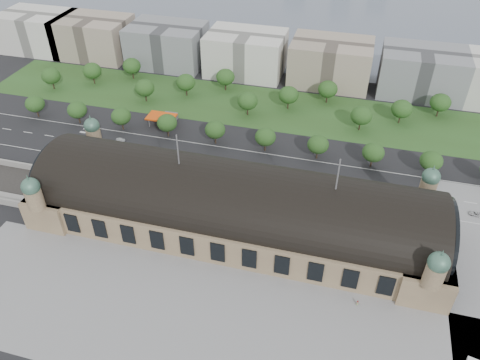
% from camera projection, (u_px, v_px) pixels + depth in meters
% --- Properties ---
extents(ground, '(900.00, 900.00, 0.00)m').
position_uv_depth(ground, '(234.00, 226.00, 176.66)').
color(ground, black).
rests_on(ground, ground).
extents(station, '(150.00, 48.40, 44.30)m').
position_uv_depth(station, '(234.00, 206.00, 170.37)').
color(station, '#99805F').
rests_on(station, ground).
extents(plaza_south, '(190.00, 48.00, 0.12)m').
position_uv_depth(plaza_south, '(227.00, 329.00, 140.99)').
color(plaza_south, gray).
rests_on(plaza_south, ground).
extents(road_slab, '(260.00, 26.00, 0.10)m').
position_uv_depth(road_slab, '(214.00, 162.00, 209.80)').
color(road_slab, black).
rests_on(road_slab, ground).
extents(grass_belt, '(300.00, 45.00, 0.10)m').
position_uv_depth(grass_belt, '(254.00, 106.00, 250.78)').
color(grass_belt, '#2D4F1F').
rests_on(grass_belt, ground).
extents(petrol_station, '(14.00, 13.00, 5.05)m').
position_uv_depth(petrol_station, '(166.00, 117.00, 235.83)').
color(petrol_station, '#E54B0D').
rests_on(petrol_station, ground).
extents(office_0, '(45.00, 32.00, 24.00)m').
position_uv_depth(office_0, '(39.00, 31.00, 305.93)').
color(office_0, silver).
rests_on(office_0, ground).
extents(office_1, '(45.00, 32.00, 24.00)m').
position_uv_depth(office_1, '(94.00, 37.00, 297.69)').
color(office_1, tan).
rests_on(office_1, ground).
extents(office_2, '(45.00, 32.00, 24.00)m').
position_uv_depth(office_2, '(167.00, 45.00, 287.39)').
color(office_2, gray).
rests_on(office_2, ground).
extents(office_3, '(45.00, 32.00, 24.00)m').
position_uv_depth(office_3, '(246.00, 53.00, 277.09)').
color(office_3, silver).
rests_on(office_3, ground).
extents(office_4, '(45.00, 32.00, 24.00)m').
position_uv_depth(office_4, '(330.00, 62.00, 266.79)').
color(office_4, tan).
rests_on(office_4, ground).
extents(office_5, '(45.00, 32.00, 24.00)m').
position_uv_depth(office_5, '(422.00, 72.00, 256.49)').
color(office_5, gray).
rests_on(office_5, ground).
extents(tree_row_0, '(9.60, 9.60, 11.52)m').
position_uv_depth(tree_row_0, '(35.00, 104.00, 237.32)').
color(tree_row_0, '#2D2116').
rests_on(tree_row_0, ground).
extents(tree_row_1, '(9.60, 9.60, 11.52)m').
position_uv_depth(tree_row_1, '(77.00, 110.00, 232.38)').
color(tree_row_1, '#2D2116').
rests_on(tree_row_1, ground).
extents(tree_row_2, '(9.60, 9.60, 11.52)m').
position_uv_depth(tree_row_2, '(121.00, 116.00, 227.43)').
color(tree_row_2, '#2D2116').
rests_on(tree_row_2, ground).
extents(tree_row_3, '(9.60, 9.60, 11.52)m').
position_uv_depth(tree_row_3, '(167.00, 123.00, 222.49)').
color(tree_row_3, '#2D2116').
rests_on(tree_row_3, ground).
extents(tree_row_4, '(9.60, 9.60, 11.52)m').
position_uv_depth(tree_row_4, '(215.00, 130.00, 217.54)').
color(tree_row_4, '#2D2116').
rests_on(tree_row_4, ground).
extents(tree_row_5, '(9.60, 9.60, 11.52)m').
position_uv_depth(tree_row_5, '(265.00, 137.00, 212.60)').
color(tree_row_5, '#2D2116').
rests_on(tree_row_5, ground).
extents(tree_row_6, '(9.60, 9.60, 11.52)m').
position_uv_depth(tree_row_6, '(318.00, 145.00, 207.65)').
color(tree_row_6, '#2D2116').
rests_on(tree_row_6, ground).
extents(tree_row_7, '(9.60, 9.60, 11.52)m').
position_uv_depth(tree_row_7, '(373.00, 152.00, 202.71)').
color(tree_row_7, '#2D2116').
rests_on(tree_row_7, ground).
extents(tree_row_8, '(9.60, 9.60, 11.52)m').
position_uv_depth(tree_row_8, '(431.00, 161.00, 197.77)').
color(tree_row_8, '#2D2116').
rests_on(tree_row_8, ground).
extents(tree_belt_0, '(10.40, 10.40, 12.48)m').
position_uv_depth(tree_belt_0, '(51.00, 76.00, 261.92)').
color(tree_belt_0, '#2D2116').
rests_on(tree_belt_0, ground).
extents(tree_belt_1, '(10.40, 10.40, 12.48)m').
position_uv_depth(tree_belt_1, '(92.00, 71.00, 267.17)').
color(tree_belt_1, '#2D2116').
rests_on(tree_belt_1, ground).
extents(tree_belt_2, '(10.40, 10.40, 12.48)m').
position_uv_depth(tree_belt_2, '(132.00, 66.00, 272.42)').
color(tree_belt_2, '#2D2116').
rests_on(tree_belt_2, ground).
extents(tree_belt_3, '(10.40, 10.40, 12.48)m').
position_uv_depth(tree_belt_3, '(145.00, 88.00, 250.17)').
color(tree_belt_3, '#2D2116').
rests_on(tree_belt_3, ground).
extents(tree_belt_4, '(10.40, 10.40, 12.48)m').
position_uv_depth(tree_belt_4, '(186.00, 82.00, 255.43)').
color(tree_belt_4, '#2D2116').
rests_on(tree_belt_4, ground).
extents(tree_belt_5, '(10.40, 10.40, 12.48)m').
position_uv_depth(tree_belt_5, '(225.00, 77.00, 260.68)').
color(tree_belt_5, '#2D2116').
rests_on(tree_belt_5, ground).
extents(tree_belt_6, '(10.40, 10.40, 12.48)m').
position_uv_depth(tree_belt_6, '(248.00, 101.00, 238.43)').
color(tree_belt_6, '#2D2116').
rests_on(tree_belt_6, ground).
extents(tree_belt_7, '(10.40, 10.40, 12.48)m').
position_uv_depth(tree_belt_7, '(289.00, 95.00, 243.68)').
color(tree_belt_7, '#2D2116').
rests_on(tree_belt_7, ground).
extents(tree_belt_8, '(10.40, 10.40, 12.48)m').
position_uv_depth(tree_belt_8, '(328.00, 89.00, 248.93)').
color(tree_belt_8, '#2D2116').
rests_on(tree_belt_8, ground).
extents(tree_belt_9, '(10.40, 10.40, 12.48)m').
position_uv_depth(tree_belt_9, '(361.00, 116.00, 226.69)').
color(tree_belt_9, '#2D2116').
rests_on(tree_belt_9, ground).
extents(tree_belt_10, '(10.40, 10.40, 12.48)m').
position_uv_depth(tree_belt_10, '(402.00, 109.00, 231.94)').
color(tree_belt_10, '#2D2116').
rests_on(tree_belt_10, ground).
extents(tree_belt_11, '(10.40, 10.40, 12.48)m').
position_uv_depth(tree_belt_11, '(440.00, 102.00, 237.19)').
color(tree_belt_11, '#2D2116').
rests_on(tree_belt_11, ground).
extents(traffic_car_0, '(4.28, 1.94, 1.43)m').
position_uv_depth(traffic_car_0, '(60.00, 145.00, 219.35)').
color(traffic_car_0, silver).
rests_on(traffic_car_0, ground).
extents(traffic_car_1, '(4.29, 1.84, 1.37)m').
position_uv_depth(traffic_car_1, '(121.00, 140.00, 223.17)').
color(traffic_car_1, '#96999E').
rests_on(traffic_car_1, ground).
extents(traffic_car_2, '(6.14, 3.42, 1.62)m').
position_uv_depth(traffic_car_2, '(125.00, 150.00, 216.27)').
color(traffic_car_2, black).
rests_on(traffic_car_2, ground).
extents(traffic_car_4, '(4.45, 2.28, 1.45)m').
position_uv_depth(traffic_car_4, '(306.00, 184.00, 195.92)').
color(traffic_car_4, '#171D42').
rests_on(traffic_car_4, ground).
extents(traffic_car_6, '(4.95, 2.41, 1.36)m').
position_uv_depth(traffic_car_6, '(475.00, 214.00, 181.26)').
color(traffic_car_6, silver).
rests_on(traffic_car_6, ground).
extents(parked_car_0, '(4.04, 3.20, 1.29)m').
position_uv_depth(parked_car_0, '(100.00, 164.00, 207.47)').
color(parked_car_0, black).
rests_on(parked_car_0, ground).
extents(parked_car_1, '(5.72, 4.86, 1.46)m').
position_uv_depth(parked_car_1, '(83.00, 163.00, 207.82)').
color(parked_car_1, maroon).
rests_on(parked_car_1, ground).
extents(parked_car_2, '(5.46, 4.47, 1.49)m').
position_uv_depth(parked_car_2, '(91.00, 159.00, 210.52)').
color(parked_car_2, '#162140').
rests_on(parked_car_2, ground).
extents(parked_car_3, '(4.55, 4.17, 1.51)m').
position_uv_depth(parked_car_3, '(137.00, 172.00, 202.47)').
color(parked_car_3, slate).
rests_on(parked_car_3, ground).
extents(parked_car_4, '(4.38, 3.25, 1.38)m').
position_uv_depth(parked_car_4, '(137.00, 167.00, 205.96)').
color(parked_car_4, silver).
rests_on(parked_car_4, ground).
extents(parked_car_5, '(6.11, 4.67, 1.54)m').
position_uv_depth(parked_car_5, '(172.00, 174.00, 201.34)').
color(parked_car_5, gray).
rests_on(parked_car_5, ground).
extents(parked_car_6, '(4.83, 3.89, 1.31)m').
position_uv_depth(parked_car_6, '(200.00, 180.00, 198.21)').
color(parked_car_6, black).
rests_on(parked_car_6, ground).
extents(bus_west, '(11.96, 3.32, 3.30)m').
position_uv_depth(bus_west, '(234.00, 171.00, 201.92)').
color(bus_west, red).
rests_on(bus_west, ground).
extents(bus_mid, '(10.79, 2.90, 2.98)m').
position_uv_depth(bus_mid, '(265.00, 183.00, 195.51)').
color(bus_mid, silver).
rests_on(bus_mid, ground).
extents(bus_east, '(13.46, 3.27, 3.74)m').
position_uv_depth(bus_east, '(297.00, 180.00, 196.13)').
color(bus_east, beige).
rests_on(bus_east, ground).
extents(pedestrian_0, '(1.04, 0.76, 1.91)m').
position_uv_depth(pedestrian_0, '(357.00, 303.00, 147.53)').
color(pedestrian_0, gray).
rests_on(pedestrian_0, ground).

